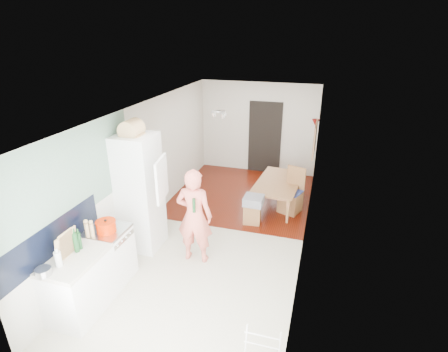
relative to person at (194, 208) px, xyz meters
The scene contains 31 objects.
room_shell 0.96m from the person, 78.62° to the left, with size 3.20×7.00×2.50m, color beige, non-canonical shape.
floor 1.37m from the person, 78.62° to the left, with size 3.20×7.00×0.01m, color beige.
wood_floor_overlay 2.95m from the person, 86.19° to the left, with size 3.20×3.30×0.01m, color #5E1208.
sage_wall_panel 1.97m from the person, 142.33° to the right, with size 0.02×3.00×1.30m, color gray.
tile_splashback 2.16m from the person, 130.58° to the right, with size 0.02×1.90×0.50m, color black.
doorway_recess 4.41m from the person, 85.00° to the left, with size 0.90×0.04×2.00m, color black.
base_cabinet 2.06m from the person, 124.31° to the right, with size 0.60×0.90×0.86m, color white.
worktop 1.98m from the person, 124.31° to the right, with size 0.62×0.92×0.06m, color beige.
range_cooker 1.53m from the person, 141.57° to the right, with size 0.60×0.60×0.88m, color white.
cooker_top 1.43m from the person, 141.57° to the right, with size 0.60×0.60×0.04m, color #AFAFB2.
fridge_housing 1.10m from the person, behind, with size 0.66×0.66×2.15m, color white.
fridge_door 0.74m from the person, 160.84° to the right, with size 0.56×0.04×0.70m, color white.
fridge_interior 0.96m from the person, behind, with size 0.02×0.52×0.66m, color white.
pinboard 3.37m from the person, 57.92° to the left, with size 0.03×0.90×0.70m, color tan.
pinboard_frame 3.36m from the person, 58.14° to the left, with size 0.01×0.94×0.74m, color #955C3B.
wall_sconce 3.94m from the person, 63.54° to the left, with size 0.18×0.18×0.16m, color #6A0C09.
person is the anchor object (origin of this frame).
dining_table 2.81m from the person, 65.76° to the left, with size 1.43×0.79×0.50m, color #955C3B.
dining_chair 2.66m from the person, 57.79° to the left, with size 0.43×0.43×1.02m, color #955C3B, non-canonical shape.
stool 1.84m from the person, 65.66° to the left, with size 0.34×0.34×0.45m, color #955C3B, non-canonical shape.
grey_drape 1.70m from the person, 64.16° to the left, with size 0.39×0.39×0.17m, color slate.
bread_bin 1.66m from the person, behind, with size 0.36×0.34×0.19m, color #DDB278, non-canonical shape.
red_casserole 1.42m from the person, 139.34° to the right, with size 0.30×0.30×0.18m, color red.
steel_pan 2.39m from the person, 121.01° to the right, with size 0.20×0.20×0.10m, color #AFAFB2.
held_bottle 0.23m from the person, 68.11° to the right, with size 0.05×0.05×0.24m, color #16421C.
bottle_a 1.90m from the person, 127.74° to the right, with size 0.07×0.07×0.30m, color #16421C.
bottle_b 1.84m from the person, 129.12° to the right, with size 0.06×0.06×0.25m, color #16421C.
bottle_c 2.18m from the person, 122.50° to the right, with size 0.09×0.09×0.21m, color silver.
pepper_mill_front 1.69m from the person, 137.71° to the right, with size 0.06×0.06×0.23m, color #DDB278.
pepper_mill_back 1.62m from the person, 137.08° to the right, with size 0.06×0.06×0.21m, color #DDB278.
chopping_boards 2.04m from the person, 125.66° to the right, with size 0.04×0.30×0.41m, color #DDB278, non-canonical shape.
Camera 1 is at (1.77, -5.72, 3.77)m, focal length 28.00 mm.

